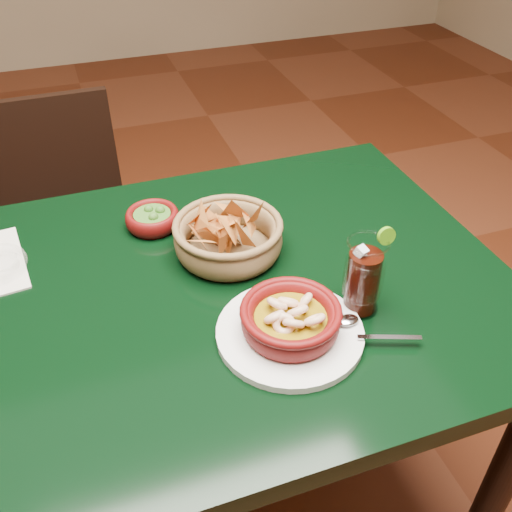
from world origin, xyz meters
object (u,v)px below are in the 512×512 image
object	(u,v)px
dining_table	(182,332)
cola_drink	(363,277)
shrimp_plate	(291,322)
chip_basket	(228,236)
dining_chair	(69,232)

from	to	relation	value
dining_table	cola_drink	size ratio (longest dim) A/B	7.53
shrimp_plate	cola_drink	distance (m)	0.14
chip_basket	dining_chair	bearing A→B (deg)	116.08
chip_basket	cola_drink	size ratio (longest dim) A/B	1.50
dining_table	chip_basket	world-z (taller)	chip_basket
shrimp_plate	chip_basket	size ratio (longest dim) A/B	1.29
dining_table	shrimp_plate	world-z (taller)	shrimp_plate
chip_basket	cola_drink	world-z (taller)	cola_drink
cola_drink	chip_basket	bearing A→B (deg)	126.52
dining_chair	shrimp_plate	xyz separation A→B (m)	(0.33, -0.86, 0.33)
dining_table	dining_chair	xyz separation A→B (m)	(-0.18, 0.70, -0.20)
dining_chair	shrimp_plate	bearing A→B (deg)	-68.95
dining_table	chip_basket	xyz separation A→B (m)	(0.12, 0.08, 0.14)
dining_chair	dining_table	bearing A→B (deg)	-75.25
dining_chair	chip_basket	bearing A→B (deg)	-63.92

